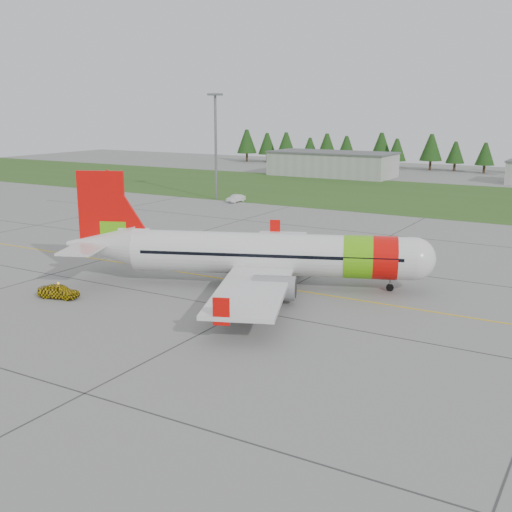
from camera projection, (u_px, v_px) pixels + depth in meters
The scene contains 9 objects.
ground at pixel (159, 294), 62.77m from camera, with size 320.00×320.00×0.00m, color gray.
aircraft at pixel (262, 254), 64.98m from camera, with size 36.35×34.53×11.53m.
follow_me_car at pixel (58, 278), 61.10m from camera, with size 1.62×1.37×4.02m, color yellow.
service_van at pixel (236, 191), 122.91m from camera, with size 1.52×1.44×4.37m, color silver.
grass_strip at pixel (411, 196), 131.69m from camera, with size 320.00×50.00×0.03m, color #30561E.
taxi_guideline at pixel (206, 276), 69.49m from camera, with size 120.00×0.25×0.02m, color gold.
hangar_west at pixel (332, 165), 169.30m from camera, with size 32.00×14.00×6.00m, color #A8A8A3.
floodlight_mast at pixel (216, 148), 124.98m from camera, with size 0.50×0.50×20.00m, color slate.
treeline at pixel (473, 154), 177.63m from camera, with size 160.00×8.00×10.00m, color #1C3F14, non-canonical shape.
Camera 1 is at (38.65, -47.22, 17.91)m, focal length 45.00 mm.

